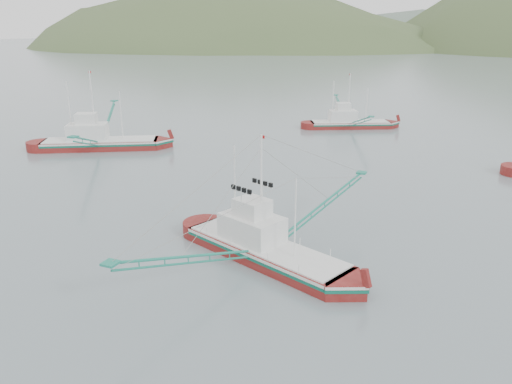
% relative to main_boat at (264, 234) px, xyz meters
% --- Properties ---
extents(ground, '(1200.00, 1200.00, 0.00)m').
position_rel_main_boat_xyz_m(ground, '(-2.80, -0.92, -1.98)').
color(ground, slate).
rests_on(ground, ground).
extents(main_boat, '(13.78, 23.33, 9.82)m').
position_rel_main_boat_xyz_m(main_boat, '(0.00, 0.00, 0.00)').
color(main_boat, maroon).
rests_on(main_boat, ground).
extents(bg_boat_left, '(18.07, 26.02, 11.36)m').
position_rel_main_boat_xyz_m(bg_boat_left, '(-33.83, 23.07, 0.39)').
color(bg_boat_left, maroon).
rests_on(bg_boat_left, ground).
extents(bg_boat_far, '(14.12, 22.28, 9.59)m').
position_rel_main_boat_xyz_m(bg_boat_far, '(-5.54, 51.45, -0.00)').
color(bg_boat_far, maroon).
rests_on(bg_boat_far, ground).
extents(headland_left, '(448.00, 308.00, 210.00)m').
position_rel_main_boat_xyz_m(headland_left, '(-182.80, 359.08, -1.98)').
color(headland_left, '#41542B').
rests_on(headland_left, ground).
extents(ridge_distant, '(960.00, 400.00, 240.00)m').
position_rel_main_boat_xyz_m(ridge_distant, '(27.20, 559.08, -1.98)').
color(ridge_distant, slate).
rests_on(ridge_distant, ground).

